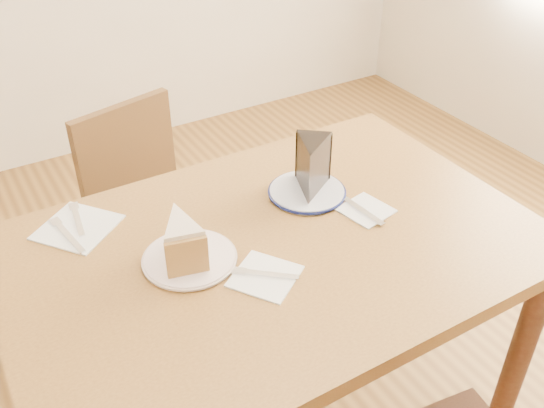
{
  "coord_description": "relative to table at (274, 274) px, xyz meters",
  "views": [
    {
      "loc": [
        -0.56,
        -0.92,
        1.61
      ],
      "look_at": [
        0.04,
        0.07,
        0.8
      ],
      "focal_mm": 40.0,
      "sensor_mm": 36.0,
      "label": 1
    }
  ],
  "objects": [
    {
      "name": "carrot_cake",
      "position": [
        -0.2,
        0.05,
        0.15
      ],
      "size": [
        0.11,
        0.14,
        0.09
      ],
      "primitive_type": null,
      "rotation": [
        0.0,
        0.0,
        -0.22
      ],
      "color": "beige",
      "rests_on": "plate_cream"
    },
    {
      "name": "table",
      "position": [
        0.0,
        0.0,
        0.0
      ],
      "size": [
        1.2,
        0.8,
        0.75
      ],
      "color": "#583918",
      "rests_on": "ground"
    },
    {
      "name": "knife_navy",
      "position": [
        0.24,
        0.0,
        0.1
      ],
      "size": [
        0.03,
        0.17,
        0.0
      ],
      "primitive_type": "cube",
      "rotation": [
        0.0,
        0.0,
        0.09
      ],
      "color": "silver",
      "rests_on": "napkin_navy"
    },
    {
      "name": "chocolate_cake",
      "position": [
        0.18,
        0.12,
        0.17
      ],
      "size": [
        0.15,
        0.15,
        0.13
      ],
      "primitive_type": null,
      "rotation": [
        0.0,
        0.0,
        2.47
      ],
      "color": "black",
      "rests_on": "plate_navy"
    },
    {
      "name": "plate_navy",
      "position": [
        0.17,
        0.12,
        0.1
      ],
      "size": [
        0.19,
        0.19,
        0.01
      ],
      "primitive_type": "cylinder",
      "color": "silver",
      "rests_on": "table"
    },
    {
      "name": "chair_far",
      "position": [
        -0.07,
        0.61,
        -0.2
      ],
      "size": [
        0.49,
        0.49,
        0.81
      ],
      "rotation": [
        0.0,
        0.0,
        3.39
      ],
      "color": "#392311",
      "rests_on": "ground"
    },
    {
      "name": "napkin_cream",
      "position": [
        -0.08,
        -0.09,
        0.1
      ],
      "size": [
        0.18,
        0.18,
        0.0
      ],
      "primitive_type": "cube",
      "rotation": [
        0.0,
        0.0,
        0.59
      ],
      "color": "white",
      "rests_on": "table"
    },
    {
      "name": "plate_cream",
      "position": [
        -0.19,
        0.04,
        0.1
      ],
      "size": [
        0.2,
        0.2,
        0.01
      ],
      "primitive_type": "cylinder",
      "color": "white",
      "rests_on": "table"
    },
    {
      "name": "knife_spare",
      "position": [
        -0.4,
        0.26,
        0.1
      ],
      "size": [
        0.04,
        0.16,
        0.0
      ],
      "primitive_type": "cube",
      "rotation": [
        0.0,
        0.0,
        0.15
      ],
      "color": "white",
      "rests_on": "napkin_spare"
    },
    {
      "name": "fork_cream",
      "position": [
        -0.07,
        -0.09,
        0.1
      ],
      "size": [
        0.12,
        0.1,
        0.0
      ],
      "primitive_type": "cube",
      "rotation": [
        0.0,
        0.0,
        0.87
      ],
      "color": "silver",
      "rests_on": "napkin_cream"
    },
    {
      "name": "napkin_spare",
      "position": [
        -0.37,
        0.28,
        0.1
      ],
      "size": [
        0.23,
        0.23,
        0.0
      ],
      "primitive_type": "cube",
      "rotation": [
        0.0,
        0.0,
        0.66
      ],
      "color": "white",
      "rests_on": "table"
    },
    {
      "name": "napkin_navy",
      "position": [
        0.25,
        -0.01,
        0.1
      ],
      "size": [
        0.13,
        0.13,
        0.0
      ],
      "primitive_type": "cube",
      "rotation": [
        0.0,
        0.0,
        0.2
      ],
      "color": "white",
      "rests_on": "table"
    },
    {
      "name": "fork_spare",
      "position": [
        -0.36,
        0.31,
        0.1
      ],
      "size": [
        0.03,
        0.14,
        0.0
      ],
      "primitive_type": "cube",
      "rotation": [
        0.0,
        0.0,
        -0.13
      ],
      "color": "silver",
      "rests_on": "napkin_spare"
    }
  ]
}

